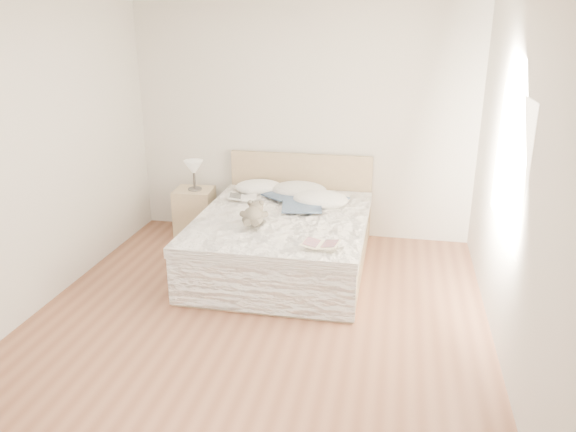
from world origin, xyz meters
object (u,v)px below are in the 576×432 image
(nightstand, at_px, (195,211))
(childrens_book, at_px, (321,245))
(photo_book, at_px, (243,198))
(bed, at_px, (284,239))
(teddy_bear, at_px, (252,222))
(table_lamp, at_px, (194,169))

(nightstand, relative_size, childrens_book, 1.71)
(nightstand, height_order, photo_book, photo_book)
(bed, distance_m, childrens_book, 1.04)
(photo_book, relative_size, teddy_bear, 0.97)
(bed, distance_m, teddy_bear, 0.61)
(teddy_bear, bearing_deg, bed, 55.77)
(photo_book, height_order, teddy_bear, teddy_bear)
(nightstand, distance_m, childrens_book, 2.41)
(nightstand, height_order, childrens_book, childrens_book)
(nightstand, xyz_separation_m, photo_book, (0.73, -0.41, 0.35))
(childrens_book, bearing_deg, nightstand, 145.64)
(teddy_bear, bearing_deg, table_lamp, 122.10)
(photo_book, bearing_deg, table_lamp, 137.84)
(bed, height_order, childrens_book, bed)
(table_lamp, bearing_deg, photo_book, -29.37)
(nightstand, bearing_deg, photo_book, -29.41)
(nightstand, bearing_deg, childrens_book, -41.94)
(table_lamp, distance_m, photo_book, 0.83)
(teddy_bear, bearing_deg, nightstand, 122.39)
(bed, xyz_separation_m, nightstand, (-1.27, 0.74, -0.03))
(nightstand, xyz_separation_m, childrens_book, (1.78, -1.60, 0.35))
(teddy_bear, bearing_deg, childrens_book, -37.49)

